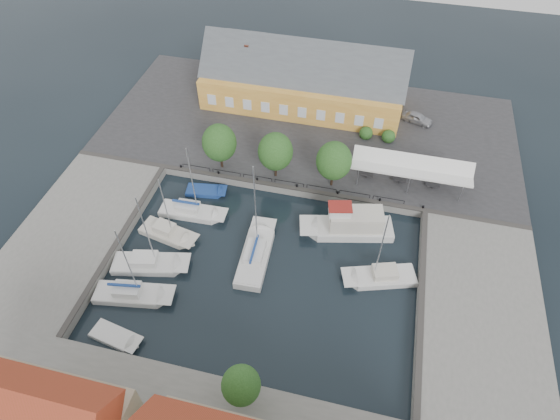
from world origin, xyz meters
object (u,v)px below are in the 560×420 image
(car_silver, at_px, (417,118))
(center_sailboat, at_px, (256,255))
(east_boat_b, at_px, (381,278))
(launch_nw, at_px, (206,192))
(tent_canopy, at_px, (412,167))
(car_red, at_px, (278,151))
(trawler, at_px, (350,226))
(west_boat_d, at_px, (133,295))
(west_boat_a, at_px, (192,213))
(west_boat_c, at_px, (149,265))
(launch_sw, at_px, (116,337))
(west_boat_b, at_px, (168,234))
(warehouse, at_px, (299,81))

(car_silver, xyz_separation_m, center_sailboat, (-15.81, -27.28, -1.36))
(east_boat_b, height_order, launch_nw, east_boat_b)
(tent_canopy, bearing_deg, launch_nw, -165.01)
(car_silver, relative_size, east_boat_b, 0.40)
(tent_canopy, bearing_deg, car_silver, 87.40)
(car_red, bearing_deg, trawler, -71.50)
(launch_nw, bearing_deg, west_boat_d, -97.62)
(tent_canopy, relative_size, west_boat_a, 1.30)
(car_silver, relative_size, west_boat_c, 0.38)
(tent_canopy, relative_size, launch_sw, 2.62)
(car_silver, bearing_deg, west_boat_b, 153.45)
(east_boat_b, xyz_separation_m, launch_sw, (-23.78, -12.64, -0.17))
(car_red, bearing_deg, launch_sw, -136.33)
(trawler, height_order, west_boat_a, west_boat_a)
(west_boat_c, bearing_deg, center_sailboat, 19.61)
(center_sailboat, xyz_separation_m, trawler, (9.39, 5.99, 0.65))
(tent_canopy, distance_m, launch_nw, 25.03)
(west_boat_b, bearing_deg, east_boat_b, -0.75)
(warehouse, relative_size, west_boat_c, 2.55)
(car_silver, distance_m, east_boat_b, 27.13)
(trawler, xyz_separation_m, launch_sw, (-19.74, -18.33, -0.93))
(launch_sw, bearing_deg, trawler, 42.88)
(car_red, xyz_separation_m, center_sailboat, (1.45, -15.96, -1.27))
(car_silver, bearing_deg, launch_nw, 146.03)
(trawler, xyz_separation_m, launch_nw, (-18.08, 2.16, -0.93))
(east_boat_b, distance_m, west_boat_c, 24.51)
(east_boat_b, bearing_deg, warehouse, 117.75)
(west_boat_b, relative_size, west_boat_c, 0.86)
(launch_sw, bearing_deg, west_boat_b, 90.54)
(east_boat_b, bearing_deg, center_sailboat, -178.75)
(trawler, distance_m, west_boat_d, 24.43)
(launch_nw, bearing_deg, trawler, -6.80)
(west_boat_b, relative_size, launch_nw, 1.85)
(trawler, relative_size, launch_sw, 2.05)
(tent_canopy, bearing_deg, center_sailboat, -136.32)
(west_boat_c, bearing_deg, warehouse, 73.78)
(warehouse, height_order, west_boat_c, west_boat_c)
(warehouse, bearing_deg, east_boat_b, -62.25)
(tent_canopy, xyz_separation_m, west_boat_a, (-24.27, -10.25, -3.41))
(trawler, distance_m, west_boat_b, 20.59)
(west_boat_a, bearing_deg, west_boat_c, -101.85)
(car_red, distance_m, west_boat_c, 21.90)
(tent_canopy, bearing_deg, warehouse, 140.14)
(tent_canopy, distance_m, east_boat_b, 14.77)
(car_red, xyz_separation_m, trawler, (10.84, -9.98, -0.62))
(east_boat_b, height_order, launch_sw, east_boat_b)
(west_boat_c, distance_m, west_boat_d, 3.90)
(west_boat_a, xyz_separation_m, west_boat_d, (-1.78, -12.02, -0.00))
(car_red, distance_m, launch_nw, 10.77)
(east_boat_b, distance_m, launch_sw, 26.93)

